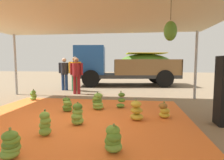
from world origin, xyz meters
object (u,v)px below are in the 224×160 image
banana_bunch_9 (11,145)px  worker_0 (75,71)px  worker_1 (64,71)px  worker_2 (77,73)px  banana_bunch_2 (164,111)px  banana_bunch_7 (98,102)px  banana_bunch_8 (45,124)px  banana_bunch_5 (67,105)px  cargo_truck_main (124,65)px  banana_bunch_0 (121,101)px  banana_bunch_6 (137,111)px  banana_bunch_3 (113,140)px  banana_bunch_4 (77,115)px  banana_bunch_1 (33,95)px

banana_bunch_9 → worker_0: bearing=100.2°
worker_1 → worker_2: 1.43m
banana_bunch_2 → worker_2: size_ratio=0.26×
banana_bunch_7 → worker_2: size_ratio=0.33×
banana_bunch_8 → worker_1: size_ratio=0.31×
worker_2 → banana_bunch_8: bearing=-79.3°
banana_bunch_5 → banana_bunch_7: banana_bunch_7 is taller
banana_bunch_9 → cargo_truck_main: cargo_truck_main is taller
banana_bunch_5 → worker_1: worker_1 is taller
banana_bunch_0 → banana_bunch_9: size_ratio=1.14×
banana_bunch_6 → banana_bunch_9: banana_bunch_6 is taller
banana_bunch_0 → banana_bunch_7: (-0.69, -0.31, 0.02)m
banana_bunch_7 → worker_1: worker_1 is taller
banana_bunch_9 → cargo_truck_main: bearing=83.4°
banana_bunch_0 → banana_bunch_3: bearing=-87.9°
banana_bunch_7 → banana_bunch_9: bearing=-103.3°
banana_bunch_0 → banana_bunch_4: size_ratio=1.00×
worker_2 → banana_bunch_7: bearing=-60.3°
banana_bunch_3 → worker_2: worker_2 is taller
banana_bunch_2 → banana_bunch_9: 3.49m
banana_bunch_8 → cargo_truck_main: size_ratio=0.08×
banana_bunch_1 → banana_bunch_7: 2.92m
banana_bunch_0 → banana_bunch_9: 3.59m
banana_bunch_4 → banana_bunch_8: size_ratio=1.04×
banana_bunch_3 → worker_2: (-2.31, 5.26, 0.75)m
banana_bunch_5 → cargo_truck_main: bearing=79.7°
worker_0 → worker_1: (-0.63, 0.22, -0.03)m
banana_bunch_5 → worker_2: size_ratio=0.28×
cargo_truck_main → banana_bunch_5: bearing=-100.3°
banana_bunch_5 → banana_bunch_7: 0.90m
banana_bunch_3 → banana_bunch_5: 2.78m
banana_bunch_5 → worker_2: (-0.69, 3.00, 0.75)m
banana_bunch_0 → worker_2: worker_2 is taller
banana_bunch_4 → worker_0: 5.23m
banana_bunch_4 → banana_bunch_1: bearing=135.3°
cargo_truck_main → worker_1: 3.86m
banana_bunch_4 → banana_bunch_6: banana_bunch_4 is taller
banana_bunch_6 → cargo_truck_main: size_ratio=0.08×
banana_bunch_5 → banana_bunch_6: (2.00, -0.55, 0.03)m
banana_bunch_3 → worker_1: 7.14m
banana_bunch_3 → cargo_truck_main: (-0.42, 8.86, 1.04)m
banana_bunch_0 → banana_bunch_7: 0.75m
banana_bunch_0 → banana_bunch_9: banana_bunch_0 is taller
banana_bunch_2 → banana_bunch_7: (-1.87, 0.64, 0.05)m
banana_bunch_7 → banana_bunch_9: 3.08m
banana_bunch_4 → banana_bunch_7: 1.43m
banana_bunch_5 → worker_1: bearing=112.4°
banana_bunch_3 → banana_bunch_9: (-1.50, -0.39, -0.00)m
banana_bunch_4 → worker_2: bearing=108.2°
banana_bunch_1 → banana_bunch_2: 4.89m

